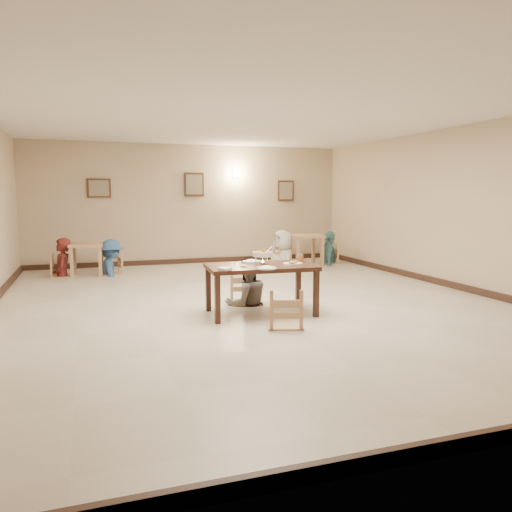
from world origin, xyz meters
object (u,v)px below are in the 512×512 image
object	(u,v)px
chair_far	(245,274)
bg_chair_rl	(283,249)
bg_diner_c	(283,230)
bg_diner_d	(330,231)
drink_glass	(301,258)
bg_chair_ll	(62,255)
bg_chair_rr	(329,246)
bg_chair_lr	(111,255)
curry_warmer	(263,254)
main_diner	(247,257)
main_table	(261,270)
bg_diner_b	(111,239)
bg_table_left	(87,250)
chair_near	(285,290)
bg_diner_a	(61,238)
bg_table_right	(306,240)

from	to	relation	value
chair_far	bg_chair_rl	bearing A→B (deg)	68.81
chair_far	bg_diner_c	bearing A→B (deg)	68.81
bg_diner_c	bg_diner_d	world-z (taller)	bg_diner_c
bg_chair_rl	bg_diner_c	size ratio (longest dim) A/B	0.49
drink_glass	bg_chair_ll	world-z (taller)	bg_chair_ll
chair_far	bg_chair_rr	xyz separation A→B (m)	(3.43, 3.76, -0.02)
bg_chair_lr	bg_diner_c	distance (m)	4.07
curry_warmer	drink_glass	size ratio (longest dim) A/B	2.35
bg_chair_rl	main_diner	bearing A→B (deg)	145.30
main_table	bg_diner_b	world-z (taller)	bg_diner_b
main_diner	bg_chair_ll	distance (m)	4.80
curry_warmer	bg_diner_d	size ratio (longest dim) A/B	0.20
bg_diner_b	bg_diner_d	world-z (taller)	bg_diner_d
curry_warmer	bg_chair_ll	world-z (taller)	curry_warmer
curry_warmer	bg_chair_ll	size ratio (longest dim) A/B	0.35
drink_glass	bg_table_left	xyz separation A→B (m)	(-3.07, 4.53, -0.23)
bg_chair_ll	chair_far	bearing A→B (deg)	-139.39
chair_near	bg_chair_rr	bearing A→B (deg)	-105.73
chair_near	bg_chair_ll	distance (m)	6.05
bg_chair_rl	chair_far	bearing A→B (deg)	144.70
curry_warmer	bg_chair_rl	bearing A→B (deg)	64.80
chair_near	bg_table_left	bearing A→B (deg)	-48.37
bg_diner_b	bg_table_left	bearing A→B (deg)	74.73
drink_glass	bg_diner_c	bearing A→B (deg)	71.56
drink_glass	bg_diner_d	world-z (taller)	bg_diner_d
chair_near	bg_diner_b	size ratio (longest dim) A/B	0.64
bg_diner_b	curry_warmer	bearing A→B (deg)	-164.42
drink_glass	bg_diner_a	distance (m)	5.71
main_table	bg_diner_d	size ratio (longest dim) A/B	0.96
bg_chair_ll	bg_diner_c	bearing A→B (deg)	-87.27
bg_chair_lr	bg_diner_b	world-z (taller)	bg_diner_b
bg_chair_rr	bg_diner_c	xyz separation A→B (m)	(-1.28, -0.02, 0.43)
chair_near	drink_glass	size ratio (longest dim) A/B	7.14
main_diner	bg_chair_lr	world-z (taller)	main_diner
bg_table_right	bg_chair_ll	distance (m)	5.71
bg_diner_c	bg_diner_a	bearing A→B (deg)	-97.48
bg_diner_c	bg_diner_d	size ratio (longest dim) A/B	1.06
bg_chair_rl	bg_diner_b	world-z (taller)	bg_diner_b
bg_diner_c	bg_chair_ll	bearing A→B (deg)	-97.48
bg_diner_d	bg_chair_rr	bearing A→B (deg)	71.06
bg_diner_a	bg_table_right	bearing A→B (deg)	90.49
curry_warmer	bg_diner_a	size ratio (longest dim) A/B	0.20
bg_chair_rr	bg_diner_c	distance (m)	1.35
bg_table_left	bg_chair_rl	bearing A→B (deg)	-0.82
bg_table_right	bg_diner_a	size ratio (longest dim) A/B	0.49
chair_near	bg_chair_ll	bearing A→B (deg)	-43.72
chair_far	bg_chair_ll	size ratio (longest dim) A/B	1.03
main_diner	bg_diner_d	distance (m)	5.11
main_diner	bg_chair_lr	xyz separation A→B (m)	(-1.92, 3.79, -0.32)
bg_table_left	bg_diner_c	distance (m)	4.57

